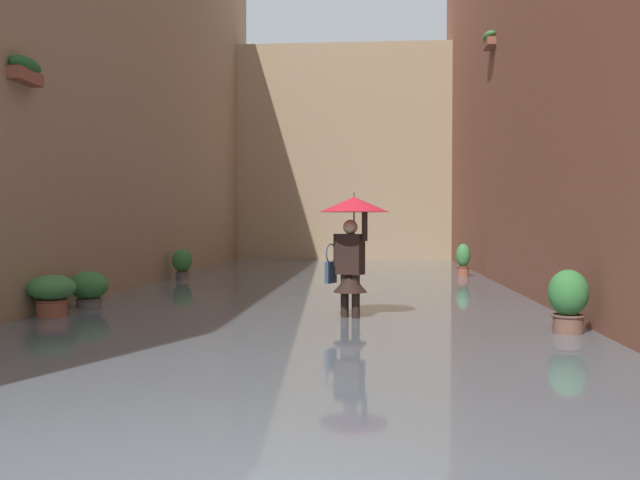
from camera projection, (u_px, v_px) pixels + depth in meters
name	position (u px, v px, depth m)	size (l,w,h in m)	color
ground_plane	(319.00, 297.00, 13.97)	(60.00, 60.00, 0.00)	gray
flood_water	(319.00, 294.00, 13.97)	(8.69, 28.10, 0.16)	slate
building_facade_right	(88.00, 45.00, 14.20)	(2.04, 26.10, 10.49)	gray
building_facade_far	(344.00, 156.00, 25.77)	(11.49, 1.80, 8.09)	tan
person_wading	(352.00, 233.00, 9.92)	(1.02, 1.02, 1.99)	#4C4233
potted_plant_far_right	(51.00, 295.00, 10.09)	(0.70, 0.70, 0.77)	#9E563D
potted_plant_mid_left	(568.00, 303.00, 8.55)	(0.50, 0.50, 0.96)	brown
potted_plant_far_left	(463.00, 261.00, 17.42)	(0.37, 0.37, 0.99)	#9E563D
potted_plant_mid_right	(182.00, 264.00, 16.71)	(0.48, 0.48, 0.88)	#66605B
potted_plant_near_right	(89.00, 290.00, 11.16)	(0.63, 0.63, 0.74)	#66605B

